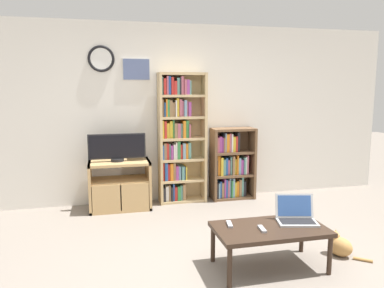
{
  "coord_description": "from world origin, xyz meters",
  "views": [
    {
      "loc": [
        -1.11,
        -3.09,
        1.69
      ],
      "look_at": [
        -0.06,
        1.3,
        1.0
      ],
      "focal_mm": 35.0,
      "sensor_mm": 36.0,
      "label": 1
    }
  ],
  "objects": [
    {
      "name": "ground_plane",
      "position": [
        0.0,
        0.0,
        0.0
      ],
      "size": [
        18.0,
        18.0,
        0.0
      ],
      "primitive_type": "plane",
      "color": "gray"
    },
    {
      "name": "laptop",
      "position": [
        0.67,
        0.06,
        0.46
      ],
      "size": [
        0.42,
        0.35,
        0.25
      ],
      "rotation": [
        0.0,
        0.0,
        -0.24
      ],
      "color": "#B7BABC",
      "rests_on": "coffee_table"
    },
    {
      "name": "bookshelf_short",
      "position": [
        0.75,
        2.21,
        0.51
      ],
      "size": [
        0.66,
        0.31,
        1.08
      ],
      "color": "brown",
      "rests_on": "ground_plane"
    },
    {
      "name": "coffee_table",
      "position": [
        0.37,
        -0.02,
        0.36
      ],
      "size": [
        1.04,
        0.58,
        0.4
      ],
      "color": "#332319",
      "rests_on": "ground_plane"
    },
    {
      "name": "tv_stand",
      "position": [
        -0.91,
        2.08,
        0.34
      ],
      "size": [
        0.84,
        0.49,
        0.67
      ],
      "color": "tan",
      "rests_on": "ground_plane"
    },
    {
      "name": "wall_back",
      "position": [
        -0.01,
        2.39,
        1.31
      ],
      "size": [
        6.7,
        0.09,
        2.6
      ],
      "color": "silver",
      "rests_on": "ground_plane"
    },
    {
      "name": "remote_far_from_laptop",
      "position": [
        0.27,
        -0.07,
        0.41
      ],
      "size": [
        0.06,
        0.16,
        0.02
      ],
      "rotation": [
        0.0,
        0.0,
        3.02
      ],
      "color": "#99999E",
      "rests_on": "coffee_table"
    },
    {
      "name": "cat",
      "position": [
        1.17,
        0.06,
        0.11
      ],
      "size": [
        0.37,
        0.38,
        0.25
      ],
      "rotation": [
        0.0,
        0.0,
        0.5
      ],
      "color": "#B78447",
      "rests_on": "ground_plane"
    },
    {
      "name": "television",
      "position": [
        -0.94,
        2.1,
        0.87
      ],
      "size": [
        0.78,
        0.18,
        0.39
      ],
      "color": "black",
      "rests_on": "tv_stand"
    },
    {
      "name": "remote_near_laptop",
      "position": [
        0.02,
        0.11,
        0.41
      ],
      "size": [
        0.07,
        0.17,
        0.02
      ],
      "rotation": [
        0.0,
        0.0,
        6.1
      ],
      "color": "#99999E",
      "rests_on": "coffee_table"
    },
    {
      "name": "bookshelf_tall",
      "position": [
        -0.05,
        2.22,
        0.96
      ],
      "size": [
        0.69,
        0.28,
        1.9
      ],
      "color": "tan",
      "rests_on": "ground_plane"
    }
  ]
}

